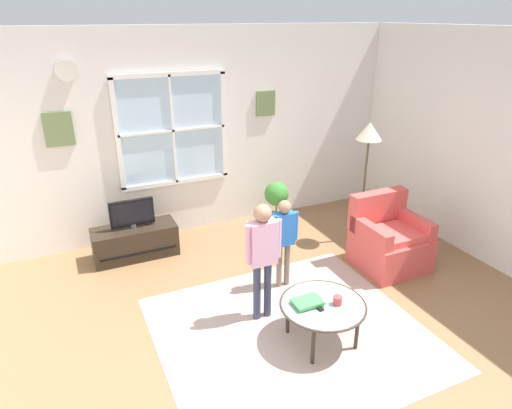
# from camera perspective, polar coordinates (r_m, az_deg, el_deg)

# --- Properties ---
(ground_plane) EXTENTS (6.47, 6.30, 0.02)m
(ground_plane) POSITION_cam_1_polar(r_m,az_deg,el_deg) (4.33, 4.59, -18.20)
(ground_plane) COLOR olive
(back_wall) EXTENTS (5.87, 0.17, 2.72)m
(back_wall) POSITION_cam_1_polar(r_m,az_deg,el_deg) (6.13, -8.46, 8.90)
(back_wall) COLOR silver
(back_wall) RESTS_ON ground_plane
(area_rug) EXTENTS (2.48, 2.31, 0.01)m
(area_rug) POSITION_cam_1_polar(r_m,az_deg,el_deg) (4.52, 4.43, -15.90)
(area_rug) COLOR tan
(area_rug) RESTS_ON ground_plane
(tv_stand) EXTENTS (1.03, 0.43, 0.40)m
(tv_stand) POSITION_cam_1_polar(r_m,az_deg,el_deg) (5.86, -15.08, -4.58)
(tv_stand) COLOR #2D2319
(tv_stand) RESTS_ON ground_plane
(television) EXTENTS (0.53, 0.08, 0.36)m
(television) POSITION_cam_1_polar(r_m,az_deg,el_deg) (5.69, -15.48, -1.08)
(television) COLOR #4C4C4C
(television) RESTS_ON tv_stand
(armchair) EXTENTS (0.76, 0.74, 0.87)m
(armchair) POSITION_cam_1_polar(r_m,az_deg,el_deg) (5.64, 16.48, -4.45)
(armchair) COLOR #D14C47
(armchair) RESTS_ON ground_plane
(coffee_table) EXTENTS (0.80, 0.80, 0.41)m
(coffee_table) POSITION_cam_1_polar(r_m,az_deg,el_deg) (4.24, 8.48, -12.64)
(coffee_table) COLOR #99B2B7
(coffee_table) RESTS_ON ground_plane
(book_stack) EXTENTS (0.27, 0.19, 0.05)m
(book_stack) POSITION_cam_1_polar(r_m,az_deg,el_deg) (4.18, 6.54, -12.23)
(book_stack) COLOR tan
(book_stack) RESTS_ON coffee_table
(cup) EXTENTS (0.08, 0.08, 0.08)m
(cup) POSITION_cam_1_polar(r_m,az_deg,el_deg) (4.22, 10.32, -11.90)
(cup) COLOR #BF3F3F
(cup) RESTS_ON coffee_table
(remote_near_books) EXTENTS (0.06, 0.14, 0.02)m
(remote_near_books) POSITION_cam_1_polar(r_m,az_deg,el_deg) (4.17, 7.78, -12.68)
(remote_near_books) COLOR black
(remote_near_books) RESTS_ON coffee_table
(person_pink_shirt) EXTENTS (0.37, 0.17, 1.24)m
(person_pink_shirt) POSITION_cam_1_polar(r_m,az_deg,el_deg) (4.29, 0.85, -5.72)
(person_pink_shirt) COLOR #333851
(person_pink_shirt) RESTS_ON ground_plane
(person_blue_shirt) EXTENTS (0.31, 0.14, 1.04)m
(person_blue_shirt) POSITION_cam_1_polar(r_m,az_deg,el_deg) (4.86, 3.57, -3.73)
(person_blue_shirt) COLOR #726656
(person_blue_shirt) RESTS_ON ground_plane
(potted_plant_by_window) EXTENTS (0.34, 0.34, 0.67)m
(potted_plant_by_window) POSITION_cam_1_polar(r_m,az_deg,el_deg) (6.37, 2.61, 0.70)
(potted_plant_by_window) COLOR #4C565B
(potted_plant_by_window) RESTS_ON ground_plane
(floor_lamp) EXTENTS (0.32, 0.32, 1.61)m
(floor_lamp) POSITION_cam_1_polar(r_m,az_deg,el_deg) (5.84, 14.08, 7.55)
(floor_lamp) COLOR black
(floor_lamp) RESTS_ON ground_plane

